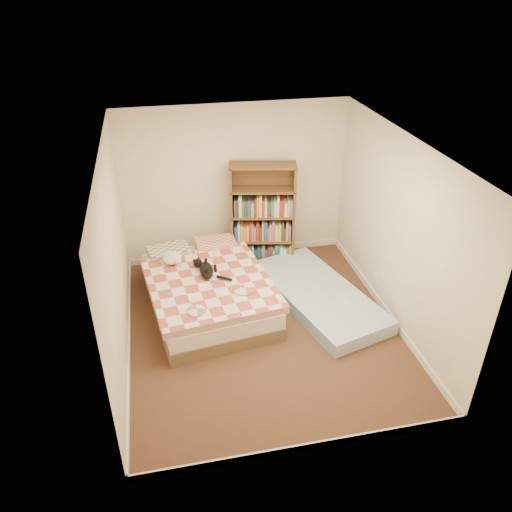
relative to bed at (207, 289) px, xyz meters
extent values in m
cube|color=#41271B|center=(0.65, -0.68, -0.26)|extent=(3.50, 4.00, 0.01)
cube|color=white|center=(0.65, -0.68, 2.24)|extent=(3.50, 4.00, 0.01)
cube|color=#F6E5CF|center=(0.65, 1.32, 0.99)|extent=(3.50, 0.01, 2.50)
cube|color=#F6E5CF|center=(0.65, -2.68, 0.99)|extent=(3.50, 0.01, 2.50)
cube|color=#F6E5CF|center=(-1.10, -0.68, 0.99)|extent=(0.01, 4.00, 2.50)
cube|color=#F6E5CF|center=(2.40, -0.68, 0.99)|extent=(0.01, 4.00, 2.50)
cube|color=white|center=(0.65, 1.31, -0.21)|extent=(3.50, 0.02, 0.10)
cube|color=white|center=(0.65, -2.67, -0.21)|extent=(3.50, 0.02, 0.10)
cube|color=white|center=(-1.09, -0.68, -0.21)|extent=(0.02, 4.00, 0.10)
cube|color=white|center=(2.39, -0.68, -0.21)|extent=(0.02, 4.00, 0.10)
cube|color=white|center=(2.39, -0.28, 0.04)|extent=(0.03, 0.09, 0.13)
cube|color=brown|center=(0.00, -0.03, -0.17)|extent=(1.79, 2.35, 0.19)
cube|color=silver|center=(0.00, -0.03, 0.04)|extent=(1.76, 2.30, 0.22)
cube|color=#B85144|center=(0.00, -0.03, 0.20)|extent=(1.81, 1.97, 0.11)
cube|color=gray|center=(-0.36, 0.78, 0.23)|extent=(0.64, 0.46, 0.16)
cube|color=#B85144|center=(0.36, 0.78, 0.23)|extent=(0.64, 0.46, 0.16)
cube|color=brown|center=(0.54, 1.01, 0.57)|extent=(0.10, 0.33, 1.66)
cube|color=brown|center=(1.50, 1.01, 0.57)|extent=(0.10, 0.33, 1.66)
cube|color=brown|center=(1.02, 1.17, 0.57)|extent=(0.98, 0.21, 1.66)
cube|color=brown|center=(1.02, 1.01, -0.24)|extent=(1.04, 0.52, 0.03)
cube|color=brown|center=(1.02, 1.01, 0.58)|extent=(1.04, 0.52, 0.03)
cube|color=brown|center=(1.02, 1.01, 1.38)|extent=(1.04, 0.52, 0.03)
cube|color=#7FA8D3|center=(1.56, -0.25, -0.16)|extent=(1.58, 2.43, 0.20)
ellipsoid|color=black|center=(0.01, -0.01, 0.32)|extent=(0.34, 0.44, 0.13)
sphere|color=black|center=(0.01, 0.21, 0.33)|extent=(0.17, 0.17, 0.12)
cone|color=black|center=(-0.03, 0.24, 0.39)|extent=(0.06, 0.06, 0.05)
cone|color=black|center=(0.04, 0.24, 0.39)|extent=(0.06, 0.06, 0.05)
cylinder|color=black|center=(0.11, -0.28, 0.29)|extent=(0.14, 0.22, 0.05)
ellipsoid|color=white|center=(-0.43, 0.41, 0.33)|extent=(0.34, 0.36, 0.15)
sphere|color=white|center=(-0.35, 0.31, 0.35)|extent=(0.14, 0.14, 0.12)
sphere|color=white|center=(-0.31, 0.27, 0.33)|extent=(0.06, 0.06, 0.05)
sphere|color=white|center=(-0.56, 0.46, 0.31)|extent=(0.08, 0.08, 0.07)
camera|label=1|loc=(-0.52, -5.80, 3.95)|focal=35.00mm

